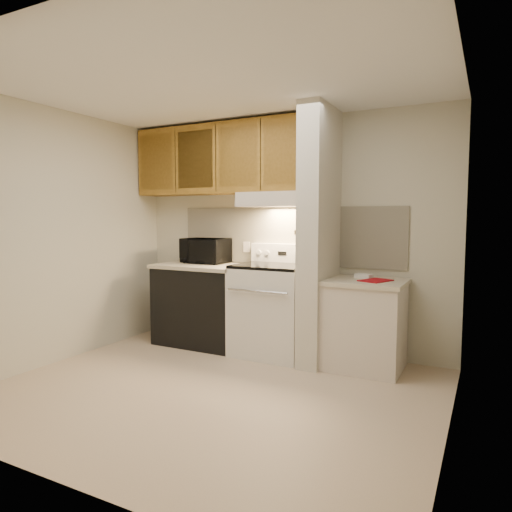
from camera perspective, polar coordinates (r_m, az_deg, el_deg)
The scene contains 50 objects.
floor at distance 3.97m, azimuth -5.38°, elevation -16.43°, with size 3.60×3.60×0.00m, color #C5AC8F.
ceiling at distance 3.85m, azimuth -5.70°, elevation 20.85°, with size 3.60×3.60×0.00m, color white.
wall_back at distance 5.03m, azimuth 3.77°, elevation 2.70°, with size 3.60×0.02×2.50m, color beige.
wall_left at distance 4.92m, azimuth -23.48°, elevation 2.26°, with size 0.02×3.00×2.50m, color beige.
wall_right at distance 3.12m, azimuth 23.48°, elevation 0.98°, with size 0.02×3.00×2.50m, color beige.
backsplash at distance 5.02m, azimuth 3.71°, elevation 2.52°, with size 2.60×0.02×0.63m, color #F3E9CB.
range_body at distance 4.81m, azimuth 2.06°, elevation -6.88°, with size 0.76×0.65×0.92m, color silver.
oven_window at distance 4.52m, azimuth 0.34°, elevation -7.12°, with size 0.50×0.01×0.30m, color black.
oven_handle at distance 4.45m, azimuth 0.12°, elevation -4.44°, with size 0.02×0.02×0.65m, color silver.
cooktop at distance 4.74m, azimuth 2.08°, elevation -1.25°, with size 0.74×0.64×0.03m, color black.
range_backguard at distance 4.98m, azimuth 3.48°, elevation 0.38°, with size 0.76×0.08×0.20m, color silver.
range_display at distance 4.95m, azimuth 3.28°, elevation 0.34°, with size 0.10×0.01×0.04m, color black.
range_knob_left_outer at distance 5.06m, azimuth 0.38°, elevation 0.45°, with size 0.05×0.05×0.02m, color silver.
range_knob_left_inner at distance 5.02m, azimuth 1.39°, elevation 0.41°, with size 0.05×0.05×0.02m, color silver.
range_knob_right_inner at distance 4.87m, azimuth 5.20°, elevation 0.26°, with size 0.05×0.05×0.02m, color silver.
range_knob_right_outer at distance 4.84m, azimuth 6.30°, elevation 0.22°, with size 0.05×0.05×0.02m, color silver.
dishwasher_front at distance 5.25m, azimuth -6.66°, elevation -6.19°, with size 1.00×0.63×0.87m, color black.
left_countertop at distance 5.18m, azimuth -6.71°, elevation -1.25°, with size 1.04×0.67×0.04m, color beige.
spoon_rest at distance 5.22m, azimuth -5.88°, elevation -0.91°, with size 0.20×0.06×0.01m, color black.
teal_jar at distance 5.56m, azimuth -8.44°, elevation -0.10°, with size 0.10×0.10×0.11m, color #205F4F.
outlet at distance 5.22m, azimuth -1.18°, elevation 1.14°, with size 0.08×0.01×0.12m, color beige.
microwave at distance 5.31m, azimuth -6.33°, elevation 0.66°, with size 0.52×0.35×0.29m, color black.
partition_pillar at distance 4.52m, azimuth 7.94°, elevation 2.42°, with size 0.22×0.70×2.50m, color beige.
pillar_trim at distance 4.55m, azimuth 6.57°, elevation 3.08°, with size 0.01×0.70×0.04m, color olive.
knife_strip at distance 4.51m, azimuth 6.27°, elevation 3.32°, with size 0.02×0.42×0.04m, color black.
knife_blade_a at distance 4.37m, azimuth 5.35°, elevation 1.96°, with size 0.01×0.04×0.16m, color silver.
knife_handle_a at distance 4.37m, azimuth 5.40°, elevation 3.93°, with size 0.02×0.02×0.10m, color black.
knife_blade_b at distance 4.46m, azimuth 5.81°, elevation 1.89°, with size 0.01×0.04×0.18m, color silver.
knife_handle_b at distance 4.45m, azimuth 5.81°, elevation 3.95°, with size 0.02×0.02×0.10m, color black.
knife_blade_c at distance 4.50m, azimuth 6.05°, elevation 1.79°, with size 0.01×0.04×0.20m, color silver.
knife_handle_c at distance 4.51m, azimuth 6.14°, elevation 3.96°, with size 0.02×0.02×0.10m, color black.
knife_blade_d at distance 4.58m, azimuth 6.43°, elevation 2.09°, with size 0.01×0.04×0.16m, color silver.
knife_handle_d at distance 4.57m, azimuth 6.44°, elevation 3.97°, with size 0.02×0.02×0.10m, color black.
knife_blade_e at distance 4.65m, azimuth 6.77°, elevation 2.01°, with size 0.01×0.04×0.18m, color silver.
knife_handle_e at distance 4.65m, azimuth 6.80°, elevation 3.98°, with size 0.02×0.02×0.10m, color black.
oven_mitt at distance 4.72m, azimuth 7.10°, elevation 1.68°, with size 0.03×0.10×0.25m, color slate.
right_cab_base at distance 4.50m, azimuth 13.40°, elevation -8.55°, with size 0.70×0.60×0.81m, color beige.
right_countertop at distance 4.42m, azimuth 13.51°, elevation -3.19°, with size 0.74×0.64×0.04m, color beige.
red_folder at distance 4.37m, azimuth 14.72°, elevation -2.98°, with size 0.21×0.29×0.01m, color #990911.
white_box at distance 4.55m, azimuth 13.28°, elevation -2.45°, with size 0.15×0.10×0.04m, color white.
range_hood at distance 4.83m, azimuth 2.74°, elevation 7.06°, with size 0.78×0.44×0.15m, color beige.
hood_lip at distance 4.64m, azimuth 1.66°, elevation 6.60°, with size 0.78×0.04×0.06m, color beige.
upper_cabinets at distance 5.23m, azimuth -4.07°, elevation 11.95°, with size 2.18×0.33×0.77m, color olive.
cab_door_a at distance 5.57m, azimuth -12.31°, elevation 11.41°, with size 0.46×0.01×0.63m, color olive.
cab_gap_a at distance 5.40m, azimuth -10.04°, elevation 11.66°, with size 0.01×0.01×0.73m, color black.
cab_door_b at distance 5.24m, azimuth -7.61°, elevation 11.90°, with size 0.46×0.01×0.63m, color olive.
cab_gap_b at distance 5.09m, azimuth -5.04°, elevation 12.13°, with size 0.01×0.01×0.73m, color black.
cab_door_c at distance 4.95m, azimuth -2.30°, elevation 12.35°, with size 0.46×0.01×0.63m, color olive.
cab_gap_c at distance 4.83m, azimuth 0.58°, elevation 12.55°, with size 0.01×0.01×0.73m, color black.
cab_door_d at distance 4.71m, azimuth 3.62°, elevation 12.73°, with size 0.46×0.01×0.63m, color olive.
Camera 1 is at (2.00, -3.11, 1.44)m, focal length 32.00 mm.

